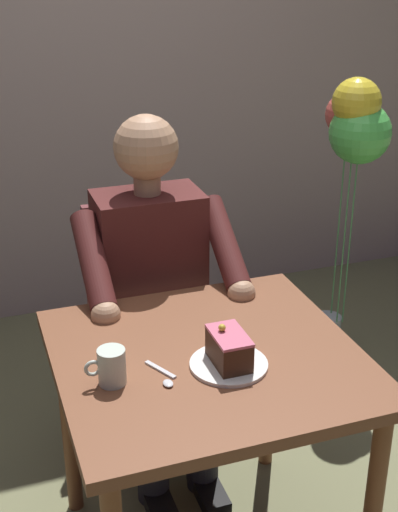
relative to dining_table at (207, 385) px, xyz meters
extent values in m
cube|color=#A5918B|center=(0.00, -1.84, 0.87)|extent=(6.40, 0.12, 3.00)
cube|color=brown|center=(0.00, 0.00, 0.08)|extent=(0.83, 0.80, 0.04)
cylinder|color=brown|center=(-0.35, -0.34, -0.28)|extent=(0.05, 0.05, 0.72)
cylinder|color=brown|center=(0.35, -0.34, -0.28)|extent=(0.05, 0.05, 0.72)
cube|color=brown|center=(0.00, -0.61, -0.19)|extent=(0.42, 0.42, 0.04)
cube|color=brown|center=(0.00, -0.80, 0.05)|extent=(0.38, 0.04, 0.45)
cylinder|color=brown|center=(-0.18, -0.43, -0.41)|extent=(0.04, 0.04, 0.44)
cylinder|color=brown|center=(0.18, -0.43, -0.41)|extent=(0.04, 0.04, 0.44)
cylinder|color=brown|center=(-0.18, -0.79, -0.41)|extent=(0.04, 0.04, 0.44)
cylinder|color=brown|center=(0.18, -0.79, -0.41)|extent=(0.04, 0.04, 0.44)
cube|color=#4B1D1B|center=(0.00, -0.59, 0.10)|extent=(0.36, 0.22, 0.55)
sphere|color=tan|center=(0.00, -0.59, 0.53)|extent=(0.21, 0.21, 0.21)
cylinder|color=tan|center=(0.00, -0.59, 0.40)|extent=(0.09, 0.09, 0.06)
cylinder|color=#4B1D1B|center=(-0.22, -0.45, 0.22)|extent=(0.08, 0.33, 0.26)
sphere|color=tan|center=(-0.22, -0.29, 0.11)|extent=(0.09, 0.09, 0.09)
cylinder|color=#4B1D1B|center=(0.22, -0.45, 0.22)|extent=(0.08, 0.33, 0.26)
sphere|color=tan|center=(0.22, -0.29, 0.11)|extent=(0.09, 0.09, 0.09)
cylinder|color=#2C2B2F|center=(-0.09, -0.47, -0.19)|extent=(0.13, 0.38, 0.14)
cylinder|color=#2C2B2F|center=(0.09, -0.47, -0.19)|extent=(0.13, 0.38, 0.14)
cylinder|color=#2C2B2F|center=(-0.09, -0.29, -0.42)|extent=(0.11, 0.11, 0.42)
cube|color=black|center=(-0.09, -0.23, -0.61)|extent=(0.09, 0.22, 0.05)
cylinder|color=#2C2B2F|center=(0.09, -0.29, -0.42)|extent=(0.11, 0.11, 0.42)
cube|color=black|center=(0.09, -0.23, -0.61)|extent=(0.09, 0.22, 0.05)
cylinder|color=white|center=(-0.03, 0.08, 0.11)|extent=(0.21, 0.21, 0.01)
cube|color=#3B2114|center=(-0.03, 0.08, 0.15)|extent=(0.08, 0.14, 0.08)
cube|color=#C75B76|center=(-0.03, 0.08, 0.20)|extent=(0.09, 0.14, 0.01)
sphere|color=gold|center=(-0.02, 0.06, 0.21)|extent=(0.02, 0.02, 0.02)
cylinder|color=silver|center=(0.28, 0.05, 0.15)|extent=(0.07, 0.07, 0.10)
torus|color=silver|center=(0.33, 0.05, 0.16)|extent=(0.05, 0.01, 0.05)
cylinder|color=black|center=(0.28, 0.05, 0.19)|extent=(0.06, 0.06, 0.01)
cube|color=silver|center=(0.15, 0.04, 0.10)|extent=(0.06, 0.10, 0.01)
ellipsoid|color=silver|center=(0.15, 0.11, 0.11)|extent=(0.03, 0.04, 0.01)
cylinder|color=#B2C1C6|center=(-0.90, -0.89, -0.52)|extent=(0.12, 0.12, 0.22)
sphere|color=#DF574A|center=(-0.93, -0.92, 0.50)|extent=(0.19, 0.19, 0.19)
cylinder|color=#4C9956|center=(-0.93, -0.92, -0.01)|extent=(0.01, 0.01, 0.82)
sphere|color=#51CB52|center=(-0.94, -0.83, 0.44)|extent=(0.25, 0.25, 0.25)
cylinder|color=#4C9956|center=(-0.94, -0.83, -0.05)|extent=(0.01, 0.01, 0.73)
sphere|color=yellow|center=(-0.92, -0.84, 0.56)|extent=(0.19, 0.19, 0.19)
cylinder|color=#4C9956|center=(-0.92, -0.84, 0.03)|extent=(0.01, 0.01, 0.88)
camera|label=1|loc=(0.57, 1.56, 1.14)|focal=49.64mm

